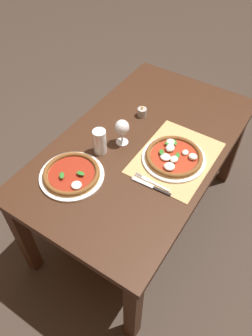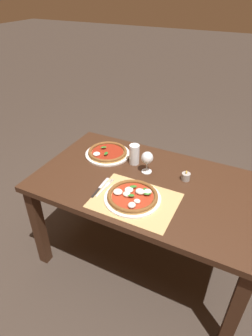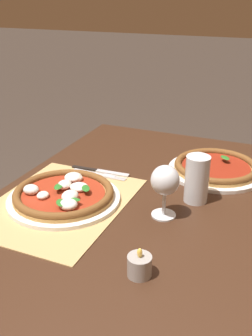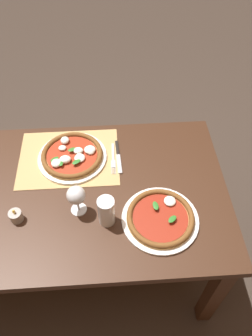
{
  "view_description": "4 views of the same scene",
  "coord_description": "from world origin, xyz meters",
  "px_view_note": "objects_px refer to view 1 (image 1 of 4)",
  "views": [
    {
      "loc": [
        -1.16,
        -0.65,
        2.02
      ],
      "look_at": [
        -0.25,
        -0.05,
        0.8
      ],
      "focal_mm": 35.0,
      "sensor_mm": 36.0,
      "label": 1
    },
    {
      "loc": [
        0.53,
        -1.37,
        1.84
      ],
      "look_at": [
        -0.14,
        -0.05,
        0.84
      ],
      "focal_mm": 30.0,
      "sensor_mm": 36.0,
      "label": 2
    },
    {
      "loc": [
        0.87,
        0.38,
        1.33
      ],
      "look_at": [
        -0.25,
        -0.1,
        0.77
      ],
      "focal_mm": 42.0,
      "sensor_mm": 36.0,
      "label": 3
    },
    {
      "loc": [
        -0.21,
        0.88,
        1.97
      ],
      "look_at": [
        -0.28,
        -0.06,
        0.82
      ],
      "focal_mm": 35.0,
      "sensor_mm": 36.0,
      "label": 4
    }
  ],
  "objects_px": {
    "wine_glass": "(122,128)",
    "pint_glass": "(100,142)",
    "pizza_far": "(72,174)",
    "knife": "(151,186)",
    "pizza_near": "(174,157)",
    "fork": "(152,182)",
    "votive_candle": "(142,112)"
  },
  "relations": [
    {
      "from": "knife",
      "to": "votive_candle",
      "type": "relative_size",
      "value": 2.99
    },
    {
      "from": "wine_glass",
      "to": "fork",
      "type": "bearing_deg",
      "value": -119.73
    },
    {
      "from": "pizza_near",
      "to": "votive_candle",
      "type": "height_order",
      "value": "votive_candle"
    },
    {
      "from": "pint_glass",
      "to": "knife",
      "type": "xyz_separation_m",
      "value": [
        -0.07,
        -0.36,
        -0.06
      ]
    },
    {
      "from": "knife",
      "to": "votive_candle",
      "type": "bearing_deg",
      "value": 35.82
    },
    {
      "from": "pizza_far",
      "to": "wine_glass",
      "type": "height_order",
      "value": "wine_glass"
    },
    {
      "from": "pizza_far",
      "to": "pizza_near",
      "type": "bearing_deg",
      "value": -44.22
    },
    {
      "from": "wine_glass",
      "to": "votive_candle",
      "type": "relative_size",
      "value": 2.15
    },
    {
      "from": "knife",
      "to": "fork",
      "type": "bearing_deg",
      "value": 23.75
    },
    {
      "from": "pizza_far",
      "to": "knife",
      "type": "xyz_separation_m",
      "value": [
        0.16,
        -0.37,
        -0.01
      ]
    },
    {
      "from": "fork",
      "to": "knife",
      "type": "distance_m",
      "value": 0.03
    },
    {
      "from": "knife",
      "to": "pint_glass",
      "type": "bearing_deg",
      "value": 79.57
    },
    {
      "from": "pizza_near",
      "to": "votive_candle",
      "type": "bearing_deg",
      "value": 55.96
    },
    {
      "from": "wine_glass",
      "to": "knife",
      "type": "height_order",
      "value": "wine_glass"
    },
    {
      "from": "wine_glass",
      "to": "pint_glass",
      "type": "height_order",
      "value": "wine_glass"
    },
    {
      "from": "pizza_near",
      "to": "fork",
      "type": "height_order",
      "value": "pizza_near"
    },
    {
      "from": "pizza_near",
      "to": "pint_glass",
      "type": "height_order",
      "value": "pint_glass"
    },
    {
      "from": "pizza_far",
      "to": "wine_glass",
      "type": "xyz_separation_m",
      "value": [
        0.35,
        -0.08,
        0.09
      ]
    },
    {
      "from": "wine_glass",
      "to": "pint_glass",
      "type": "bearing_deg",
      "value": 153.59
    },
    {
      "from": "wine_glass",
      "to": "knife",
      "type": "relative_size",
      "value": 0.72
    },
    {
      "from": "wine_glass",
      "to": "votive_candle",
      "type": "distance_m",
      "value": 0.28
    },
    {
      "from": "pizza_near",
      "to": "wine_glass",
      "type": "bearing_deg",
      "value": 97.27
    },
    {
      "from": "pizza_far",
      "to": "votive_candle",
      "type": "bearing_deg",
      "value": -4.18
    },
    {
      "from": "fork",
      "to": "knife",
      "type": "height_order",
      "value": "knife"
    },
    {
      "from": "wine_glass",
      "to": "knife",
      "type": "xyz_separation_m",
      "value": [
        -0.19,
        -0.3,
        -0.1
      ]
    },
    {
      "from": "pizza_near",
      "to": "knife",
      "type": "relative_size",
      "value": 1.58
    },
    {
      "from": "wine_glass",
      "to": "fork",
      "type": "distance_m",
      "value": 0.34
    },
    {
      "from": "knife",
      "to": "votive_candle",
      "type": "distance_m",
      "value": 0.56
    },
    {
      "from": "pizza_near",
      "to": "wine_glass",
      "type": "xyz_separation_m",
      "value": [
        -0.04,
        0.3,
        0.08
      ]
    },
    {
      "from": "pizza_near",
      "to": "pint_glass",
      "type": "relative_size",
      "value": 2.35
    },
    {
      "from": "pizza_near",
      "to": "pizza_far",
      "type": "distance_m",
      "value": 0.54
    },
    {
      "from": "knife",
      "to": "pizza_far",
      "type": "bearing_deg",
      "value": 113.58
    }
  ]
}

